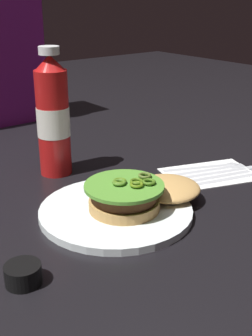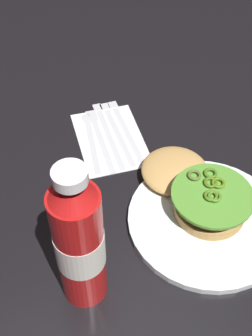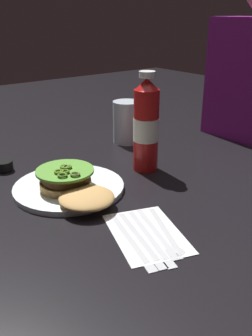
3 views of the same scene
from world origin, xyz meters
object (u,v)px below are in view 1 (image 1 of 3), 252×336
Objects in this scene: condiment_cup at (23,274)px; spoon_utensil at (213,165)px; napkin at (209,174)px; fork_utensil at (213,168)px; dinner_plate at (116,211)px; steak_knife at (225,174)px; ketchup_bottle at (53,117)px; butter_knife at (220,171)px; burger_sandwich at (141,193)px; table_knife at (230,177)px.

condiment_cup is 0.53m from spoon_utensil.
fork_utensil reaches higher than napkin.
dinner_plate is at bearing 20.12° from condiment_cup.
steak_knife is (0.28, -0.01, -0.00)m from dinner_plate.
ketchup_bottle is 0.37m from butter_knife.
napkin is (0.22, 0.03, -0.03)m from burger_sandwich.
napkin is 0.03m from fork_utensil.
burger_sandwich is at bearing -169.49° from fork_utensil.
steak_knife and butter_knife have the same top height.
napkin is at bearing -40.41° from ketchup_bottle.
fork_utensil is 1.10× the size of spoon_utensil.
dinner_plate is 0.29m from fork_utensil.
ketchup_bottle is 0.38m from table_knife.
condiment_cup reaches higher than steak_knife.
condiment_cup is 0.25× the size of table_knife.
butter_knife is 1.19× the size of spoon_utensil.
dinner_plate is 0.28m from steak_knife.
condiment_cup is 0.51m from butter_knife.
spoon_utensil is (0.26, 0.06, -0.03)m from burger_sandwich.
spoon_utensil is at bearing -33.08° from ketchup_bottle.
butter_knife is at bearing 5.86° from burger_sandwich.
fork_utensil is 0.02m from spoon_utensil.
burger_sandwich is 0.23m from table_knife.
condiment_cup reaches higher than butter_knife.
spoon_utensil is (0.02, 0.05, 0.00)m from steak_knife.
butter_knife and spoon_utensil have the same top height.
ketchup_bottle reaches higher than table_knife.
burger_sandwich reaches higher than spoon_utensil.
napkin is 0.05m from spoon_utensil.
condiment_cup is at bearing -166.08° from burger_sandwich.
spoon_utensil is (0.51, 0.12, -0.01)m from condiment_cup.
condiment_cup reaches higher than spoon_utensil.
napkin is at bearing 11.51° from condiment_cup.
condiment_cup is (-0.23, -0.31, -0.11)m from ketchup_bottle.
dinner_plate is 0.26m from napkin.
butter_knife is 0.04m from spoon_utensil.
condiment_cup is at bearing -159.88° from dinner_plate.
fork_utensil is (0.01, 0.04, 0.00)m from steak_knife.
burger_sandwich is at bearing -17.61° from dinner_plate.
table_knife is at bearing -111.33° from spoon_utensil.
spoon_utensil is (0.01, 0.03, -0.00)m from butter_knife.
napkin is at bearing -147.75° from spoon_utensil.
table_knife is at bearing -2.53° from burger_sandwich.
burger_sandwich is 1.22× the size of fork_utensil.
condiment_cup is at bearing -126.53° from ketchup_bottle.
spoon_utensil reaches higher than napkin.
burger_sandwich is 0.24m from butter_knife.
steak_knife is 1.17× the size of spoon_utensil.
spoon_utensil is at bearing 68.67° from table_knife.
condiment_cup is 0.25× the size of butter_knife.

